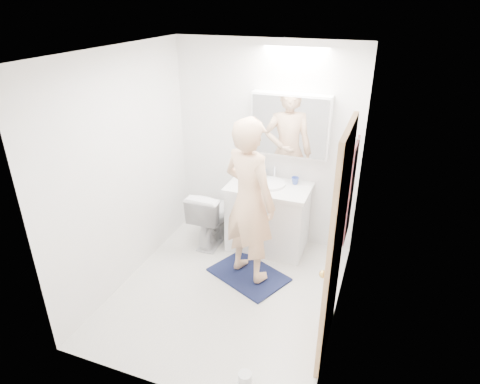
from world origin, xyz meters
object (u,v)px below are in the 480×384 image
at_px(medicine_cabinet, 290,125).
at_px(toilet_paper_roll, 245,378).
at_px(toilet, 212,216).
at_px(person, 249,201).
at_px(soap_bottle_a, 247,168).
at_px(soap_bottle_b, 261,171).
at_px(vanity_cabinet, 268,219).
at_px(toothbrush_cup, 295,181).

relative_size(medicine_cabinet, toilet_paper_roll, 8.00).
distance_m(medicine_cabinet, toilet, 1.45).
bearing_deg(toilet_paper_roll, person, 108.32).
relative_size(soap_bottle_a, soap_bottle_b, 1.26).
bearing_deg(toilet, toilet_paper_roll, 120.61).
height_order(vanity_cabinet, toilet_paper_roll, vanity_cabinet).
xyz_separation_m(toilet, soap_bottle_a, (0.35, 0.27, 0.58)).
height_order(vanity_cabinet, soap_bottle_a, soap_bottle_a).
height_order(vanity_cabinet, toilet, vanity_cabinet).
bearing_deg(soap_bottle_b, toilet, -150.62).
bearing_deg(toothbrush_cup, toilet, -163.72).
distance_m(vanity_cabinet, person, 0.83).
distance_m(medicine_cabinet, person, 1.04).
bearing_deg(toilet_paper_roll, vanity_cabinet, 102.16).
bearing_deg(medicine_cabinet, soap_bottle_a, -172.99).
xyz_separation_m(soap_bottle_a, toilet_paper_roll, (0.75, -2.11, -0.89)).
distance_m(toilet, toothbrush_cup, 1.10).
xyz_separation_m(toothbrush_cup, toilet_paper_roll, (0.16, -2.12, -0.81)).
relative_size(toilet, toothbrush_cup, 7.99).
xyz_separation_m(medicine_cabinet, toilet_paper_roll, (0.26, -2.17, -1.45)).
bearing_deg(person, vanity_cabinet, -66.72).
bearing_deg(toilet_paper_roll, toothbrush_cup, 94.23).
xyz_separation_m(vanity_cabinet, toothbrush_cup, (0.27, 0.16, 0.47)).
height_order(soap_bottle_a, toothbrush_cup, soap_bottle_a).
relative_size(vanity_cabinet, soap_bottle_a, 3.79).
distance_m(vanity_cabinet, toothbrush_cup, 0.56).
bearing_deg(toilet, soap_bottle_b, -150.79).
bearing_deg(medicine_cabinet, person, -102.06).
height_order(soap_bottle_a, toilet_paper_roll, soap_bottle_a).
distance_m(toilet, person, 1.01).
distance_m(person, soap_bottle_a, 0.84).
distance_m(soap_bottle_b, toothbrush_cup, 0.42).
relative_size(vanity_cabinet, toilet, 1.25).
relative_size(soap_bottle_a, toothbrush_cup, 2.63).
bearing_deg(vanity_cabinet, soap_bottle_b, 130.24).
bearing_deg(toothbrush_cup, soap_bottle_a, -179.03).
xyz_separation_m(soap_bottle_b, toothbrush_cup, (0.42, -0.02, -0.05)).
height_order(medicine_cabinet, soap_bottle_a, medicine_cabinet).
height_order(toilet, person, person).
xyz_separation_m(person, soap_bottle_b, (-0.14, 0.81, -0.01)).
relative_size(medicine_cabinet, soap_bottle_a, 3.70).
bearing_deg(toothbrush_cup, toilet_paper_roll, -85.77).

